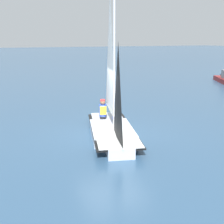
% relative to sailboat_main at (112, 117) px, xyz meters
% --- Properties ---
extents(ground_plane, '(260.00, 260.00, 0.00)m').
position_rel_sailboat_main_xyz_m(ground_plane, '(0.01, -0.00, -0.75)').
color(ground_plane, '#2D4C6B').
extents(sailboat_main, '(4.64, 2.83, 5.39)m').
position_rel_sailboat_main_xyz_m(sailboat_main, '(0.00, 0.00, 0.00)').
color(sailboat_main, '#B2BCCC').
rests_on(sailboat_main, ground_plane).
extents(sailor_helm, '(0.40, 0.38, 1.16)m').
position_rel_sailboat_main_xyz_m(sailor_helm, '(-0.62, 0.50, -0.12)').
color(sailor_helm, black).
rests_on(sailor_helm, ground_plane).
extents(sailor_crew, '(0.40, 0.38, 1.16)m').
position_rel_sailboat_main_xyz_m(sailor_crew, '(-1.28, 0.20, -0.12)').
color(sailor_crew, black).
rests_on(sailor_crew, ground_plane).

